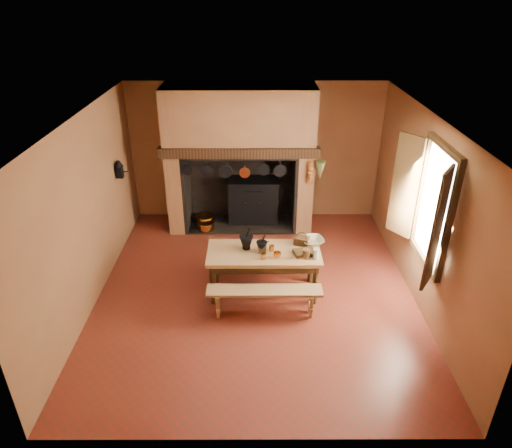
{
  "coord_description": "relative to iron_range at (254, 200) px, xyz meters",
  "views": [
    {
      "loc": [
        -0.01,
        -6.05,
        4.4
      ],
      "look_at": [
        0.0,
        0.3,
        1.05
      ],
      "focal_mm": 32.0,
      "sensor_mm": 36.0,
      "label": 1
    }
  ],
  "objects": [
    {
      "name": "chimney_breast",
      "position": [
        -0.26,
        -0.14,
        1.33
      ],
      "size": [
        2.95,
        0.96,
        2.8
      ],
      "color": "olive",
      "rests_on": "floor"
    },
    {
      "name": "brass_mug_a",
      "position": [
        0.16,
        -2.71,
        0.32
      ],
      "size": [
        0.1,
        0.1,
        0.09
      ],
      "primitive_type": "cylinder",
      "rotation": [
        0.0,
        0.0,
        -0.44
      ],
      "color": "#B27329",
      "rests_on": "work_table"
    },
    {
      "name": "ceiling",
      "position": [
        0.04,
        -2.45,
        2.32
      ],
      "size": [
        5.5,
        5.5,
        0.0
      ],
      "primitive_type": "plane",
      "rotation": [
        3.14,
        0.0,
        0.0
      ],
      "color": "silver",
      "rests_on": "back_wall"
    },
    {
      "name": "stoneware_crock",
      "position": [
        0.8,
        -2.67,
        0.34
      ],
      "size": [
        0.14,
        0.14,
        0.14
      ],
      "primitive_type": "cylinder",
      "rotation": [
        0.0,
        0.0,
        -0.28
      ],
      "color": "brown",
      "rests_on": "work_table"
    },
    {
      "name": "wall_right",
      "position": [
        2.54,
        -2.45,
        0.92
      ],
      "size": [
        0.02,
        5.5,
        2.8
      ],
      "primitive_type": "cube",
      "color": "olive",
      "rests_on": "floor"
    },
    {
      "name": "coffee_grinder",
      "position": [
        0.15,
        -2.5,
        0.34
      ],
      "size": [
        0.16,
        0.13,
        0.19
      ],
      "rotation": [
        0.0,
        0.0,
        -0.06
      ],
      "color": "#3B2812",
      "rests_on": "work_table"
    },
    {
      "name": "mixing_bowl",
      "position": [
        0.94,
        -2.25,
        0.32
      ],
      "size": [
        0.43,
        0.43,
        0.09
      ],
      "primitive_type": "imported",
      "rotation": [
        0.0,
        0.0,
        0.22
      ],
      "color": "#BCB990",
      "rests_on": "work_table"
    },
    {
      "name": "wooden_tray",
      "position": [
        0.78,
        -2.57,
        0.3
      ],
      "size": [
        0.36,
        0.29,
        0.05
      ],
      "primitive_type": "cube",
      "rotation": [
        0.0,
        0.0,
        0.21
      ],
      "color": "#3B2812",
      "rests_on": "work_table"
    },
    {
      "name": "iron_range",
      "position": [
        0.0,
        0.0,
        0.0
      ],
      "size": [
        1.12,
        0.55,
        1.6
      ],
      "color": "black",
      "rests_on": "floor"
    },
    {
      "name": "glass_jar",
      "position": [
        0.94,
        -2.7,
        0.35
      ],
      "size": [
        0.11,
        0.11,
        0.16
      ],
      "primitive_type": "cylinder",
      "rotation": [
        0.0,
        0.0,
        0.21
      ],
      "color": "beige",
      "rests_on": "work_table"
    },
    {
      "name": "brass_mug_b",
      "position": [
        0.29,
        -2.47,
        0.32
      ],
      "size": [
        0.09,
        0.09,
        0.09
      ],
      "primitive_type": "cylinder",
      "rotation": [
        0.0,
        0.0,
        -0.21
      ],
      "color": "#B27329",
      "rests_on": "work_table"
    },
    {
      "name": "hearth_pans",
      "position": [
        -1.01,
        -0.23,
        -0.39
      ],
      "size": [
        0.51,
        0.62,
        0.2
      ],
      "color": "#B27329",
      "rests_on": "floor"
    },
    {
      "name": "hanging_pans",
      "position": [
        -0.3,
        -0.64,
        0.88
      ],
      "size": [
        1.92,
        0.29,
        0.27
      ],
      "color": "black",
      "rests_on": "chimney_breast"
    },
    {
      "name": "onion_string",
      "position": [
        1.04,
        -0.66,
        0.85
      ],
      "size": [
        0.12,
        0.1,
        0.46
      ],
      "primitive_type": null,
      "color": "#B96222",
      "rests_on": "chimney_breast"
    },
    {
      "name": "mortar_small",
      "position": [
        0.13,
        -2.5,
        0.37
      ],
      "size": [
        0.17,
        0.17,
        0.29
      ],
      "rotation": [
        0.0,
        0.0,
        0.03
      ],
      "color": "black",
      "rests_on": "work_table"
    },
    {
      "name": "floor",
      "position": [
        0.04,
        -2.45,
        -0.48
      ],
      "size": [
        5.5,
        5.5,
        0.0
      ],
      "primitive_type": "plane",
      "color": "maroon",
      "rests_on": "ground"
    },
    {
      "name": "bench_back",
      "position": [
        0.17,
        -1.9,
        -0.15
      ],
      "size": [
        1.58,
        0.28,
        0.44
      ],
      "color": "tan",
      "rests_on": "floor"
    },
    {
      "name": "bench_front",
      "position": [
        0.17,
        -3.09,
        -0.13
      ],
      "size": [
        1.68,
        0.29,
        0.47
      ],
      "color": "tan",
      "rests_on": "floor"
    },
    {
      "name": "window",
      "position": [
        2.39,
        -2.85,
        1.22
      ],
      "size": [
        0.39,
        1.75,
        1.76
      ],
      "color": "white",
      "rests_on": "wall_right"
    },
    {
      "name": "work_table",
      "position": [
        0.17,
        -2.49,
        0.15
      ],
      "size": [
        1.75,
        0.78,
        0.76
      ],
      "color": "tan",
      "rests_on": "floor"
    },
    {
      "name": "wicker_basket",
      "position": [
        0.77,
        -2.27,
        0.34
      ],
      "size": [
        0.27,
        0.23,
        0.22
      ],
      "rotation": [
        0.0,
        0.0,
        -0.36
      ],
      "color": "#442A14",
      "rests_on": "work_table"
    },
    {
      "name": "mortar_large",
      "position": [
        -0.1,
        -2.4,
        0.39
      ],
      "size": [
        0.22,
        0.22,
        0.37
      ],
      "rotation": [
        0.0,
        0.0,
        0.29
      ],
      "color": "black",
      "rests_on": "work_table"
    },
    {
      "name": "back_wall",
      "position": [
        0.04,
        0.3,
        0.92
      ],
      "size": [
        5.0,
        0.02,
        2.8
      ],
      "primitive_type": "cube",
      "color": "olive",
      "rests_on": "floor"
    },
    {
      "name": "wall_left",
      "position": [
        -2.46,
        -2.45,
        0.92
      ],
      "size": [
        0.02,
        5.5,
        2.8
      ],
      "primitive_type": "cube",
      "color": "olive",
      "rests_on": "floor"
    },
    {
      "name": "brass_cup",
      "position": [
        0.36,
        -2.67,
        0.32
      ],
      "size": [
        0.13,
        0.13,
        0.09
      ],
      "primitive_type": "imported",
      "rotation": [
        0.0,
        0.0,
        0.14
      ],
      "color": "#B27329",
      "rests_on": "work_table"
    },
    {
      "name": "wall_front",
      "position": [
        0.04,
        -5.2,
        0.92
      ],
      "size": [
        5.0,
        0.02,
        2.8
      ],
      "primitive_type": "cube",
      "color": "olive",
      "rests_on": "floor"
    },
    {
      "name": "wall_coffee_mill",
      "position": [
        -2.38,
        -0.9,
        1.03
      ],
      "size": [
        0.23,
        0.16,
        0.31
      ],
      "color": "black",
      "rests_on": "wall_left"
    },
    {
      "name": "herb_bunch",
      "position": [
        1.22,
        -0.66,
        0.9
      ],
      "size": [
        0.2,
        0.2,
        0.35
      ],
      "primitive_type": "cone",
      "rotation": [
        3.14,
        0.0,
        0.0
      ],
      "color": "#57632F",
      "rests_on": "chimney_breast"
    }
  ]
}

